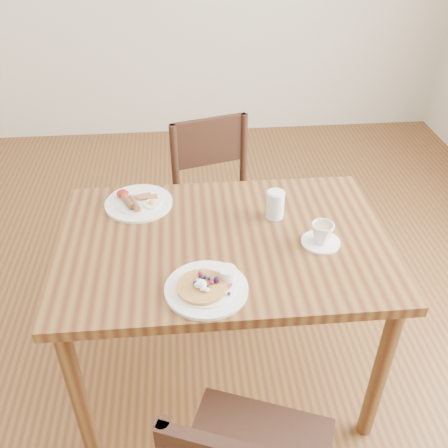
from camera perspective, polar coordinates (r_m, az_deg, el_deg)
name	(u,v)px	position (r m, az deg, el deg)	size (l,w,h in m)	color
ground	(224,370)	(2.35, 0.00, -16.34)	(5.00, 5.00, 0.00)	#563418
dining_table	(224,260)	(1.88, 0.00, -4.16)	(1.20, 0.80, 0.75)	brown
chair_far	(219,202)	(2.48, -0.63, 2.55)	(0.51, 0.51, 0.88)	black
pancake_plate	(208,286)	(1.61, -1.90, -7.15)	(0.27, 0.27, 0.06)	white
breakfast_plate	(138,202)	(2.03, -9.84, 2.48)	(0.27, 0.27, 0.04)	white
teacup_saucer	(322,235)	(1.81, 11.10, -1.22)	(0.14, 0.14, 0.08)	white
water_glass	(275,205)	(1.91, 5.86, 2.22)	(0.07, 0.07, 0.11)	silver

